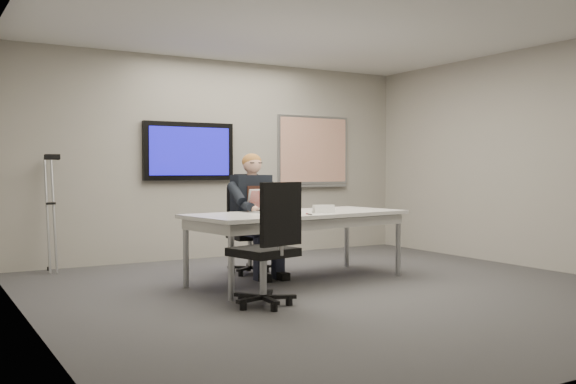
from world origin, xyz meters
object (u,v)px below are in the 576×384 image
office_chair_near (267,268)px  seated_person (258,227)px  office_chair_far (249,246)px  laptop (266,206)px  conference_table (298,220)px

office_chair_near → seated_person: 1.70m
office_chair_far → office_chair_near: 1.93m
office_chair_far → laptop: (-0.06, -0.54, 0.51)m
office_chair_far → laptop: office_chair_far is taller
laptop → office_chair_far: bearing=80.8°
office_chair_near → office_chair_far: bearing=-125.3°
seated_person → laptop: (-0.06, -0.28, 0.26)m
office_chair_near → laptop: (0.66, 1.25, 0.48)m
conference_table → seated_person: (-0.23, 0.51, -0.10)m
conference_table → laptop: size_ratio=6.99×
office_chair_near → seated_person: size_ratio=0.79×
office_chair_far → seated_person: seated_person is taller
conference_table → office_chair_near: 1.43m
conference_table → laptop: (-0.28, 0.23, 0.15)m
conference_table → office_chair_far: office_chair_far is taller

